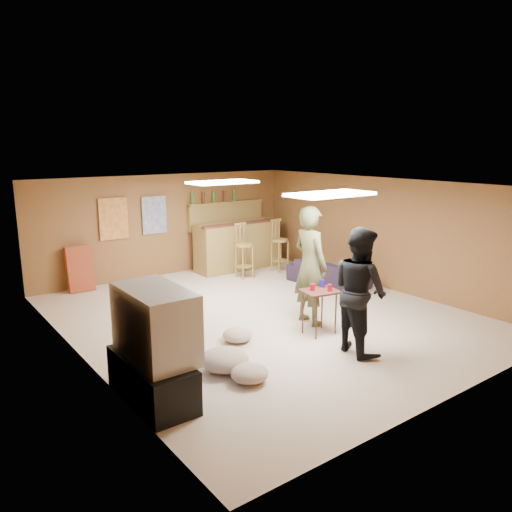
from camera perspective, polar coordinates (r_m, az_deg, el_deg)
ground at (r=8.49m, az=0.81°, el=-6.84°), size 7.00×7.00×0.00m
ceiling at (r=8.03m, az=0.86°, el=8.13°), size 6.00×7.00×0.02m
wall_back at (r=11.13m, az=-10.19°, el=3.50°), size 6.00×0.02×2.20m
wall_front at (r=5.90m, az=22.03°, el=-5.40°), size 6.00×0.02×2.20m
wall_left at (r=6.85m, az=-19.58°, el=-2.76°), size 0.02×7.00×2.20m
wall_right at (r=10.26m, az=14.29°, el=2.54°), size 0.02×7.00×2.20m
tv_stand at (r=5.90m, az=-11.80°, el=-13.59°), size 0.55×1.30×0.50m
dvd_box at (r=6.03m, az=-9.80°, el=-13.97°), size 0.35×0.50×0.08m
tv_body at (r=5.68m, az=-11.45°, el=-7.53°), size 0.60×1.10×0.80m
tv_screen at (r=5.80m, az=-8.67°, el=-6.96°), size 0.02×0.95×0.65m
bar_counter at (r=11.50m, az=-2.15°, el=1.21°), size 2.00×0.60×1.10m
bar_lip at (r=11.20m, az=-1.45°, el=3.76°), size 2.10×0.12×0.05m
bar_shelf at (r=11.72m, az=-3.44°, el=6.12°), size 2.00×0.18×0.05m
bar_backing at (r=11.78m, az=-3.48°, el=4.67°), size 2.00×0.14×0.60m
poster_left at (r=10.58m, az=-15.98°, el=4.12°), size 0.60×0.03×0.85m
poster_right at (r=10.93m, az=-11.56°, el=4.61°), size 0.55×0.03×0.80m
folding_chair_stack at (r=10.35m, az=-19.49°, el=-1.39°), size 0.50×0.26×0.91m
ceiling_panel_front at (r=6.90m, az=8.50°, el=7.00°), size 1.20×0.60×0.04m
ceiling_panel_back at (r=9.01m, az=-3.83°, el=8.41°), size 1.20×0.60×0.04m
person_olive at (r=7.96m, az=6.22°, el=-1.09°), size 0.48×0.71×1.90m
person_black at (r=6.98m, az=11.75°, el=-3.87°), size 0.80×0.96×1.76m
sofa at (r=10.38m, az=8.28°, el=-1.90°), size 1.00×1.80×0.50m
tray_table at (r=7.68m, az=7.25°, el=-6.38°), size 0.60×0.51×0.69m
cup_red_near at (r=7.53m, az=6.47°, el=-3.56°), size 0.10×0.10×0.11m
cup_red_far at (r=7.55m, az=8.43°, el=-3.59°), size 0.08×0.08×0.10m
cup_blue at (r=7.74m, az=7.57°, el=-3.12°), size 0.09×0.09×0.11m
bar_stool_left at (r=10.72m, az=-1.35°, el=0.61°), size 0.45×0.45×1.19m
bar_stool_right at (r=11.28m, az=2.74°, el=1.14°), size 0.38×0.38×1.16m
cushion_near_tv at (r=6.53m, az=-3.59°, el=-11.73°), size 0.68×0.68×0.28m
cushion_mid at (r=7.42m, az=-2.14°, el=-8.99°), size 0.51×0.51×0.20m
cushion_far at (r=6.25m, az=-0.76°, el=-13.25°), size 0.62×0.62×0.21m
bottle_row at (r=11.51m, az=-4.82°, el=6.75°), size 1.20×0.08×0.26m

